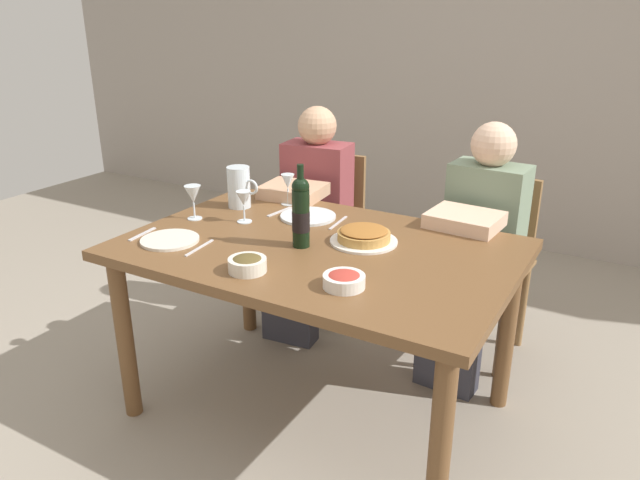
# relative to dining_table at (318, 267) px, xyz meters

# --- Properties ---
(ground_plane) EXTENTS (8.00, 8.00, 0.00)m
(ground_plane) POSITION_rel_dining_table_xyz_m (0.00, 0.00, -0.67)
(ground_plane) COLOR gray
(back_wall) EXTENTS (8.00, 0.10, 2.80)m
(back_wall) POSITION_rel_dining_table_xyz_m (0.00, 2.42, 0.73)
(back_wall) COLOR #A3998E
(back_wall) RESTS_ON ground
(dining_table) EXTENTS (1.50, 1.00, 0.76)m
(dining_table) POSITION_rel_dining_table_xyz_m (0.00, 0.00, 0.00)
(dining_table) COLOR brown
(dining_table) RESTS_ON ground
(wine_bottle) EXTENTS (0.07, 0.07, 0.32)m
(wine_bottle) POSITION_rel_dining_table_xyz_m (-0.05, -0.04, 0.23)
(wine_bottle) COLOR black
(wine_bottle) RESTS_ON dining_table
(water_pitcher) EXTENTS (0.16, 0.10, 0.19)m
(water_pitcher) POSITION_rel_dining_table_xyz_m (-0.55, 0.24, 0.18)
(water_pitcher) COLOR silver
(water_pitcher) RESTS_ON dining_table
(baked_tart) EXTENTS (0.27, 0.27, 0.06)m
(baked_tart) POSITION_rel_dining_table_xyz_m (0.14, 0.11, 0.12)
(baked_tart) COLOR white
(baked_tart) RESTS_ON dining_table
(salad_bowl) EXTENTS (0.14, 0.14, 0.05)m
(salad_bowl) POSITION_rel_dining_table_xyz_m (0.26, -0.29, 0.12)
(salad_bowl) COLOR white
(salad_bowl) RESTS_ON dining_table
(olive_bowl) EXTENTS (0.14, 0.14, 0.06)m
(olive_bowl) POSITION_rel_dining_table_xyz_m (-0.09, -0.34, 0.12)
(olive_bowl) COLOR silver
(olive_bowl) RESTS_ON dining_table
(wine_glass_left_diner) EXTENTS (0.06, 0.06, 0.14)m
(wine_glass_left_diner) POSITION_rel_dining_table_xyz_m (-0.41, 0.08, 0.19)
(wine_glass_left_diner) COLOR silver
(wine_glass_left_diner) RESTS_ON dining_table
(wine_glass_right_diner) EXTENTS (0.07, 0.07, 0.15)m
(wine_glass_right_diner) POSITION_rel_dining_table_xyz_m (-0.62, -0.00, 0.20)
(wine_glass_right_diner) COLOR silver
(wine_glass_right_diner) RESTS_ON dining_table
(wine_glass_centre) EXTENTS (0.06, 0.06, 0.14)m
(wine_glass_centre) POSITION_rel_dining_table_xyz_m (-0.38, 0.38, 0.20)
(wine_glass_centre) COLOR silver
(wine_glass_centre) RESTS_ON dining_table
(dinner_plate_left_setting) EXTENTS (0.24, 0.24, 0.01)m
(dinner_plate_left_setting) POSITION_rel_dining_table_xyz_m (-0.20, 0.26, 0.10)
(dinner_plate_left_setting) COLOR silver
(dinner_plate_left_setting) RESTS_ON dining_table
(dinner_plate_right_setting) EXTENTS (0.23, 0.23, 0.01)m
(dinner_plate_right_setting) POSITION_rel_dining_table_xyz_m (-0.53, -0.26, 0.10)
(dinner_plate_right_setting) COLOR silver
(dinner_plate_right_setting) RESTS_ON dining_table
(fork_left_setting) EXTENTS (0.03, 0.16, 0.00)m
(fork_left_setting) POSITION_rel_dining_table_xyz_m (-0.35, 0.26, 0.09)
(fork_left_setting) COLOR silver
(fork_left_setting) RESTS_ON dining_table
(knife_left_setting) EXTENTS (0.03, 0.18, 0.00)m
(knife_left_setting) POSITION_rel_dining_table_xyz_m (-0.05, 0.26, 0.09)
(knife_left_setting) COLOR silver
(knife_left_setting) RESTS_ON dining_table
(knife_right_setting) EXTENTS (0.03, 0.18, 0.00)m
(knife_right_setting) POSITION_rel_dining_table_xyz_m (-0.38, -0.26, 0.09)
(knife_right_setting) COLOR silver
(knife_right_setting) RESTS_ON dining_table
(spoon_right_setting) EXTENTS (0.03, 0.16, 0.00)m
(spoon_right_setting) POSITION_rel_dining_table_xyz_m (-0.68, -0.26, 0.09)
(spoon_right_setting) COLOR silver
(spoon_right_setting) RESTS_ON dining_table
(chair_left) EXTENTS (0.44, 0.44, 0.87)m
(chair_left) POSITION_rel_dining_table_xyz_m (-0.46, 0.89, -0.17)
(chair_left) COLOR olive
(chair_left) RESTS_ON ground
(diner_left) EXTENTS (0.37, 0.53, 1.16)m
(diner_left) POSITION_rel_dining_table_xyz_m (-0.44, 0.66, -0.05)
(diner_left) COLOR #8E3D42
(diner_left) RESTS_ON ground
(chair_right) EXTENTS (0.43, 0.43, 0.87)m
(chair_right) POSITION_rel_dining_table_xyz_m (0.46, 0.89, -0.17)
(chair_right) COLOR olive
(chair_right) RESTS_ON ground
(diner_right) EXTENTS (0.36, 0.52, 1.16)m
(diner_right) POSITION_rel_dining_table_xyz_m (0.44, 0.65, -0.05)
(diner_right) COLOR gray
(diner_right) RESTS_ON ground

